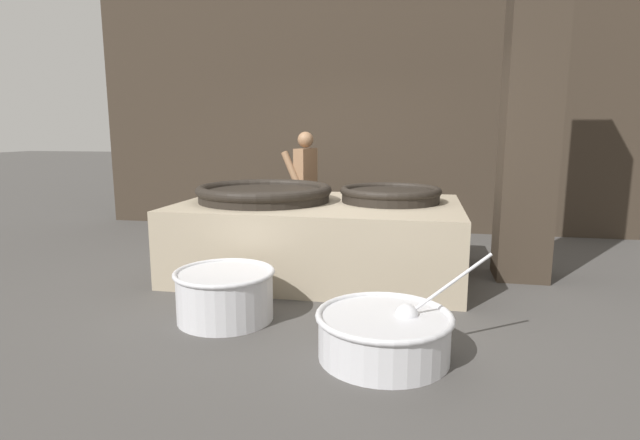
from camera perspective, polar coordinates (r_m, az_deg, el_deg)
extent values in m
plane|color=#474442|center=(5.63, 0.00, -5.97)|extent=(60.00, 60.00, 0.00)
cube|color=#382D23|center=(8.08, 3.86, 12.86)|extent=(8.47, 0.24, 3.91)
cube|color=#382D23|center=(5.66, 23.05, 13.30)|extent=(0.53, 0.53, 3.91)
cube|color=tan|center=(5.54, 0.00, -2.02)|extent=(3.02, 1.96, 0.79)
cylinder|color=black|center=(5.59, -6.38, 2.80)|extent=(1.44, 1.44, 0.12)
torus|color=black|center=(5.58, -6.39, 3.42)|extent=(1.50, 1.50, 0.12)
cylinder|color=black|center=(5.54, 8.04, 2.69)|extent=(1.06, 1.06, 0.12)
torus|color=black|center=(5.53, 8.06, 3.33)|extent=(1.11, 1.11, 0.09)
cylinder|color=#8C6647|center=(6.90, -1.92, 0.27)|extent=(0.12, 0.12, 0.76)
cylinder|color=#8C6647|center=(7.05, -1.33, 0.48)|extent=(0.12, 0.12, 0.76)
cube|color=olive|center=(6.95, -1.63, 1.62)|extent=(0.23, 0.27, 0.50)
cube|color=#8C6647|center=(6.90, -1.65, 5.83)|extent=(0.25, 0.49, 0.57)
cylinder|color=#8C6647|center=(6.73, -3.24, 5.70)|extent=(0.32, 0.16, 0.52)
cylinder|color=#8C6647|center=(7.15, -1.55, 5.96)|extent=(0.32, 0.16, 0.52)
sphere|color=#8C6647|center=(6.88, -1.67, 9.17)|extent=(0.22, 0.22, 0.22)
cylinder|color=silver|center=(3.59, 7.29, -13.08)|extent=(0.91, 0.91, 0.30)
torus|color=silver|center=(3.53, 7.35, -10.81)|extent=(0.96, 0.96, 0.05)
cylinder|color=tan|center=(3.56, 7.32, -12.06)|extent=(0.80, 0.80, 0.08)
sphere|color=silver|center=(3.58, 9.86, -10.68)|extent=(0.16, 0.16, 0.16)
cylinder|color=silver|center=(3.61, 14.53, -7.17)|extent=(0.59, 0.22, 0.44)
cylinder|color=silver|center=(4.29, -10.80, -8.51)|extent=(0.80, 0.80, 0.40)
torus|color=silver|center=(4.24, -10.89, -5.91)|extent=(0.84, 0.84, 0.04)
cylinder|color=orange|center=(4.27, -10.84, -7.35)|extent=(0.70, 0.70, 0.10)
cylinder|color=orange|center=(4.06, -11.93, -7.33)|extent=(0.03, 0.03, 0.03)
cylinder|color=orange|center=(4.38, -8.98, -5.94)|extent=(0.04, 0.05, 0.03)
cylinder|color=orange|center=(4.23, -8.56, -6.41)|extent=(0.06, 0.04, 0.04)
cylinder|color=orange|center=(4.35, -10.26, -6.10)|extent=(0.05, 0.05, 0.03)
cylinder|color=orange|center=(4.22, -11.05, -6.58)|extent=(0.04, 0.04, 0.03)
cylinder|color=orange|center=(4.24, -8.82, -6.39)|extent=(0.07, 0.07, 0.04)
cylinder|color=orange|center=(4.11, -13.64, -7.12)|extent=(0.05, 0.05, 0.04)
cylinder|color=orange|center=(4.18, -13.17, -6.88)|extent=(0.05, 0.05, 0.03)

